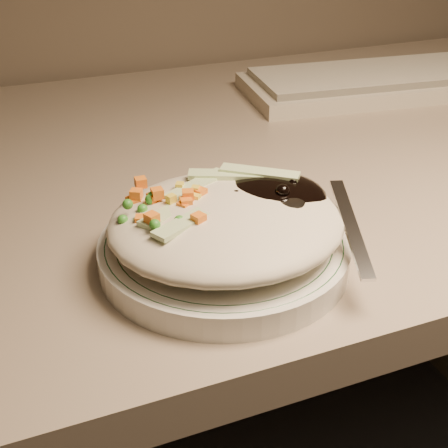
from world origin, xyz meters
name	(u,v)px	position (x,y,z in m)	size (l,w,h in m)	color
desk	(200,295)	(0.00, 1.38, 0.54)	(1.40, 0.70, 0.74)	gray
plate	(224,251)	(-0.06, 1.16, 0.75)	(0.21, 0.21, 0.02)	silver
plate_rim	(224,241)	(-0.06, 1.16, 0.76)	(0.20, 0.20, 0.00)	#144723
meal	(229,217)	(-0.05, 1.16, 0.78)	(0.21, 0.19, 0.05)	#BEB59A
keyboard	(393,80)	(0.35, 1.50, 0.75)	(0.46, 0.21, 0.03)	#BAAF99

